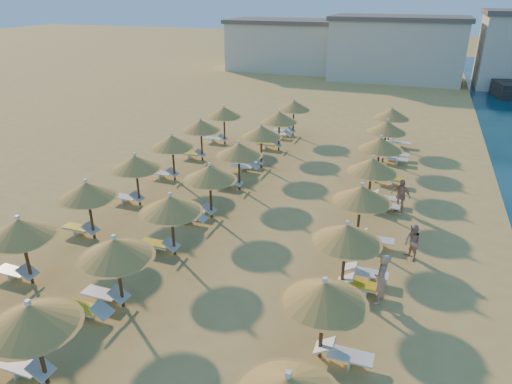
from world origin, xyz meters
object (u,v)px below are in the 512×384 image
at_px(parasol_row_west, 192,188).
at_px(beachgoer_c, 401,195).
at_px(beachgoer_a, 381,279).
at_px(parasol_row_east, 354,213).
at_px(beachgoer_b, 413,243).

bearing_deg(parasol_row_west, beachgoer_c, 33.78).
bearing_deg(beachgoer_a, parasol_row_west, -100.84).
xyz_separation_m(parasol_row_east, beachgoer_c, (1.48, 5.62, -1.42)).
xyz_separation_m(parasol_row_west, beachgoer_a, (8.27, -2.09, -1.32)).
xyz_separation_m(beachgoer_c, beachgoer_b, (0.78, -4.41, -0.08)).
xyz_separation_m(parasol_row_west, beachgoer_c, (8.40, 5.62, -1.42)).
relative_size(parasol_row_east, beachgoer_a, 18.26).
relative_size(parasol_row_west, beachgoer_a, 18.26).
bearing_deg(beachgoer_b, parasol_row_east, -102.69).
bearing_deg(beachgoer_a, beachgoer_b, 167.99).
distance_m(parasol_row_west, beachgoer_b, 9.38).
bearing_deg(parasol_row_west, beachgoer_a, -14.20).
xyz_separation_m(parasol_row_west, beachgoer_b, (9.18, 1.21, -1.50)).
xyz_separation_m(beachgoer_c, beachgoer_a, (-0.13, -7.71, 0.11)).
relative_size(parasol_row_east, beachgoer_b, 22.73).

